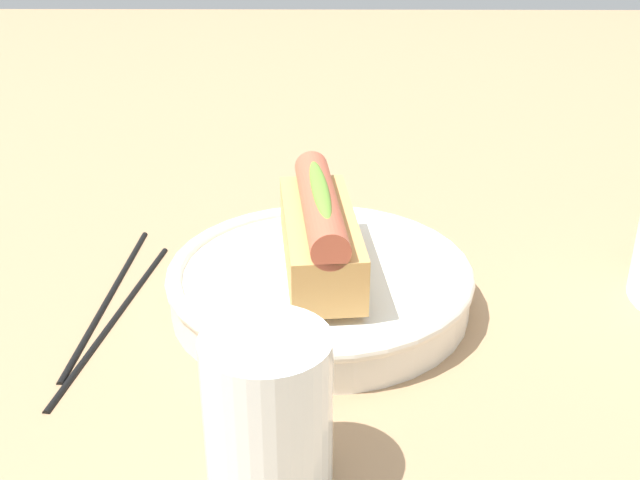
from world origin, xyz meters
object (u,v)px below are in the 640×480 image
at_px(hotdog_front, 320,230).
at_px(chopstick_far, 109,295).
at_px(serving_bowl, 320,284).
at_px(water_glass, 268,415).
at_px(chopstick_near, 115,316).

bearing_deg(hotdog_front, chopstick_far, -93.55).
height_order(serving_bowl, hotdog_front, hotdog_front).
height_order(water_glass, chopstick_far, water_glass).
xyz_separation_m(water_glass, chopstick_far, (-0.19, -0.14, -0.04)).
relative_size(hotdog_front, chopstick_far, 0.70).
xyz_separation_m(hotdog_front, chopstick_far, (-0.01, -0.16, -0.06)).
bearing_deg(hotdog_front, water_glass, -8.01).
bearing_deg(water_glass, chopstick_near, -142.52).
relative_size(chopstick_near, chopstick_far, 1.00).
height_order(hotdog_front, water_glass, hotdog_front).
distance_m(water_glass, chopstick_far, 0.24).
height_order(chopstick_near, chopstick_far, same).
height_order(water_glass, chopstick_near, water_glass).
xyz_separation_m(serving_bowl, hotdog_front, (-0.00, 0.00, 0.04)).
bearing_deg(water_glass, serving_bowl, 171.99).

